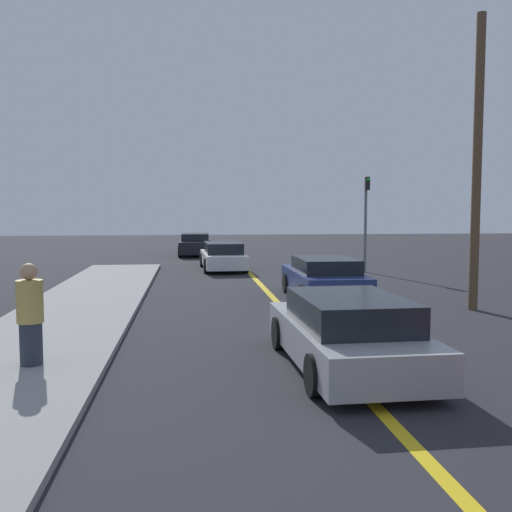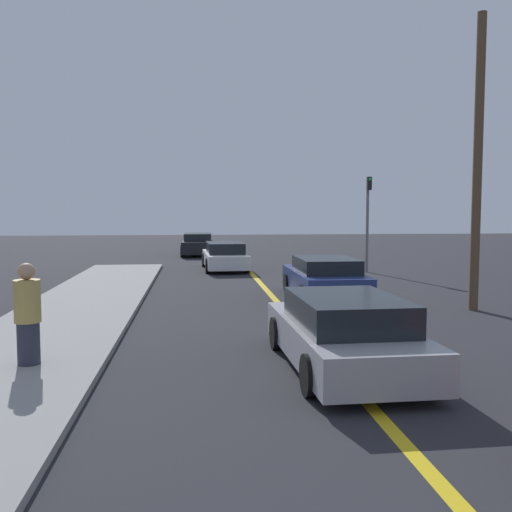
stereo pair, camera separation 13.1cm
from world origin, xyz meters
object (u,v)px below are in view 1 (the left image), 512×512
Objects in this scene: car_parked_left_lot at (223,256)px; traffic_light at (366,214)px; utility_pole at (477,164)px; pedestrian_mid_group at (30,315)px; car_oncoming_far at (195,244)px; car_ahead_center at (347,333)px; car_far_distant at (324,279)px.

traffic_light is at bearing -18.19° from car_parked_left_lot.
pedestrian_mid_group is at bearing -154.90° from utility_pole.
pedestrian_mid_group reaches higher than car_oncoming_far.
pedestrian_mid_group is (-5.20, 0.38, 0.34)m from car_ahead_center.
car_oncoming_far is at bearing 83.06° from pedestrian_mid_group.
car_oncoming_far is 20.72m from utility_pole.
car_oncoming_far reaches higher than car_far_distant.
utility_pole is at bearing 44.69° from car_ahead_center.
pedestrian_mid_group is at bearing -106.60° from car_parked_left_lot.
car_ahead_center is at bearing -4.21° from pedestrian_mid_group.
traffic_light is 0.52× the size of utility_pole.
car_parked_left_lot is 16.21m from pedestrian_mid_group.
car_ahead_center is 0.97× the size of car_parked_left_lot.
utility_pole is (10.07, 4.72, 2.90)m from pedestrian_mid_group.
car_ahead_center is 2.73× the size of pedestrian_mid_group.
car_ahead_center is at bearing -82.57° from car_oncoming_far.
car_parked_left_lot is 1.03× the size of car_oncoming_far.
pedestrian_mid_group is at bearing -94.89° from car_oncoming_far.
pedestrian_mid_group is 17.26m from traffic_light.
car_far_distant is at bearing -75.97° from car_parked_left_lot.
pedestrian_mid_group is (-6.56, -7.00, 0.34)m from car_far_distant.
utility_pole is (7.16, -19.18, 3.21)m from car_oncoming_far.
utility_pole reaches higher than pedestrian_mid_group.
car_parked_left_lot is 12.93m from utility_pole.
car_ahead_center is 7.76m from utility_pole.
traffic_light is (5.98, -1.72, 1.88)m from car_parked_left_lot.
car_ahead_center is 1.00× the size of car_oncoming_far.
car_oncoming_far is 0.59× the size of utility_pole.
car_oncoming_far is at bearing 95.74° from car_parked_left_lot.
car_ahead_center reaches higher than car_parked_left_lot.
pedestrian_mid_group is (-4.05, -15.69, 0.35)m from car_parked_left_lot.
car_ahead_center is at bearing -133.71° from utility_pole.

